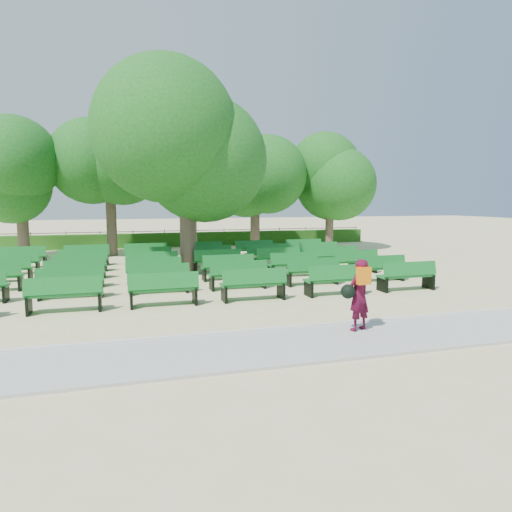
# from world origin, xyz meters

# --- Properties ---
(ground) EXTENTS (120.00, 120.00, 0.00)m
(ground) POSITION_xyz_m (0.00, 0.00, 0.00)
(ground) COLOR #D1C58B
(paving) EXTENTS (30.00, 2.20, 0.06)m
(paving) POSITION_xyz_m (0.00, -7.40, 0.03)
(paving) COLOR #ACACA7
(paving) RESTS_ON ground
(curb) EXTENTS (30.00, 0.12, 0.10)m
(curb) POSITION_xyz_m (0.00, -6.25, 0.05)
(curb) COLOR silver
(curb) RESTS_ON ground
(hedge) EXTENTS (26.00, 0.70, 0.90)m
(hedge) POSITION_xyz_m (0.00, 14.00, 0.45)
(hedge) COLOR #255A17
(hedge) RESTS_ON ground
(fence) EXTENTS (26.00, 0.10, 1.02)m
(fence) POSITION_xyz_m (0.00, 14.40, 0.00)
(fence) COLOR black
(fence) RESTS_ON ground
(tree_line) EXTENTS (21.80, 6.80, 7.04)m
(tree_line) POSITION_xyz_m (0.00, 10.00, 0.00)
(tree_line) COLOR #1C621C
(tree_line) RESTS_ON ground
(bench_array) EXTENTS (1.96, 0.61, 1.24)m
(bench_array) POSITION_xyz_m (-1.24, 1.71, 0.10)
(bench_array) COLOR #126B23
(bench_array) RESTS_ON ground
(tree_among) EXTENTS (5.50, 5.50, 7.54)m
(tree_among) POSITION_xyz_m (-1.08, 2.84, 5.03)
(tree_among) COLOR brown
(tree_among) RESTS_ON ground
(person) EXTENTS (0.82, 0.58, 1.64)m
(person) POSITION_xyz_m (1.41, -6.89, 0.91)
(person) COLOR #43091F
(person) RESTS_ON ground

